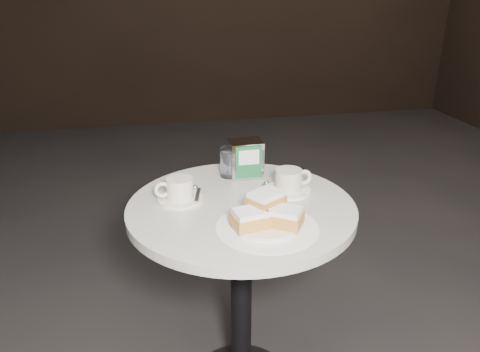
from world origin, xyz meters
name	(u,v)px	position (x,y,z in m)	size (l,w,h in m)	color
cafe_table	(241,259)	(0.00, 0.00, 0.55)	(0.70, 0.70, 0.74)	black
sugar_spill	(267,227)	(0.04, -0.16, 0.75)	(0.29, 0.29, 0.00)	white
beignet_plate	(267,216)	(0.04, -0.15, 0.78)	(0.21, 0.21, 0.09)	silver
coffee_cup_left	(180,191)	(-0.18, 0.06, 0.78)	(0.15, 0.15, 0.07)	white
coffee_cup_right	(289,182)	(0.17, 0.06, 0.78)	(0.16, 0.16, 0.08)	white
water_glass_left	(229,162)	(0.00, 0.23, 0.80)	(0.09, 0.09, 0.10)	white
water_glass_right	(250,159)	(0.08, 0.24, 0.80)	(0.08, 0.08, 0.11)	white
napkin_dispenser	(246,159)	(0.06, 0.21, 0.81)	(0.11, 0.10, 0.13)	silver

